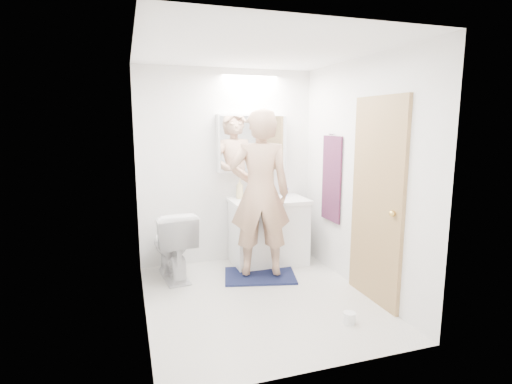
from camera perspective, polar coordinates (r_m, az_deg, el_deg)
name	(u,v)px	position (r m, az deg, el deg)	size (l,w,h in m)	color
floor	(259,299)	(4.17, 0.43, -14.97)	(2.50, 2.50, 0.00)	silver
ceiling	(259,50)	(3.84, 0.47, 19.57)	(2.50, 2.50, 0.00)	white
wall_back	(227,167)	(5.02, -4.09, 3.53)	(2.50, 2.50, 0.00)	white
wall_front	(319,207)	(2.69, 8.94, -2.14)	(2.50, 2.50, 0.00)	white
wall_left	(140,187)	(3.63, -16.23, 0.72)	(2.50, 2.50, 0.00)	white
wall_right	(359,176)	(4.30, 14.50, 2.17)	(2.50, 2.50, 0.00)	white
vanity_cabinet	(268,233)	(5.03, 1.79, -5.84)	(0.90, 0.55, 0.78)	white
countertop	(269,201)	(4.94, 1.81, -1.25)	(0.95, 0.58, 0.04)	white
sink_basin	(268,198)	(4.96, 1.70, -0.79)	(0.36, 0.36, 0.03)	white
faucet	(263,190)	(5.12, 0.98, 0.30)	(0.02, 0.02, 0.16)	silver
medicine_cabinet	(252,143)	(5.00, -0.57, 6.98)	(0.88, 0.14, 0.70)	white
mirror_panel	(254,143)	(4.93, -0.30, 6.94)	(0.84, 0.01, 0.66)	silver
toilet	(172,244)	(4.67, -11.80, -7.26)	(0.44, 0.77, 0.79)	white
bath_rug	(260,276)	(4.71, 0.56, -11.82)	(0.80, 0.55, 0.02)	#162445
person	(260,193)	(4.44, 0.58, -0.20)	(0.68, 0.44, 1.85)	tan
door	(377,202)	(4.03, 16.79, -1.31)	(0.04, 0.80, 2.00)	tan
door_knob	(392,214)	(3.78, 18.84, -2.92)	(0.06, 0.06, 0.06)	gold
towel	(331,179)	(4.77, 10.69, 1.84)	(0.02, 0.42, 1.00)	#112438
towel_hook	(332,134)	(4.72, 10.75, 8.09)	(0.02, 0.02, 0.07)	silver
soap_bottle_a	(240,189)	(4.95, -2.33, 0.46)	(0.09, 0.10, 0.25)	beige
soap_bottle_b	(250,191)	(5.03, -0.89, 0.13)	(0.07, 0.08, 0.16)	#5C89C5
toothbrush_cup	(284,192)	(5.17, 4.07, -0.01)	(0.10, 0.10, 0.10)	#4255C8
toilet_paper_roll	(349,318)	(3.80, 13.14, -17.05)	(0.11, 0.11, 0.10)	white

